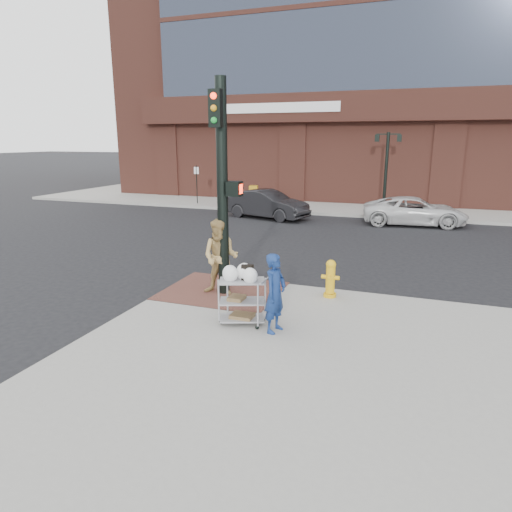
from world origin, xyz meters
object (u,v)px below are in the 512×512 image
at_px(minivan_white, 415,211).
at_px(utility_cart, 242,297).
at_px(woman_blue, 275,293).
at_px(fire_hydrant, 330,278).
at_px(lamp_post, 386,163).
at_px(sedan_dark, 267,204).
at_px(pedestrian_tan, 221,257).
at_px(traffic_signal_pole, 223,183).

distance_m(minivan_white, utility_cart, 14.02).
relative_size(woman_blue, fire_hydrant, 1.72).
bearing_deg(lamp_post, sedan_dark, -144.91).
relative_size(sedan_dark, minivan_white, 0.93).
xyz_separation_m(minivan_white, utility_cart, (-2.99, -13.69, 0.08)).
bearing_deg(pedestrian_tan, lamp_post, 75.36).
bearing_deg(minivan_white, traffic_signal_pole, 154.70).
bearing_deg(minivan_white, utility_cart, 161.08).
bearing_deg(fire_hydrant, utility_cart, -121.62).
bearing_deg(fire_hydrant, pedestrian_tan, -164.83).
distance_m(pedestrian_tan, minivan_white, 12.85).
distance_m(sedan_dark, utility_cart, 13.69).
relative_size(utility_cart, fire_hydrant, 1.37).
distance_m(pedestrian_tan, sedan_dark, 11.91).
height_order(lamp_post, utility_cart, lamp_post).
distance_m(lamp_post, sedan_dark, 6.74).
distance_m(woman_blue, pedestrian_tan, 2.55).
height_order(pedestrian_tan, utility_cart, pedestrian_tan).
distance_m(traffic_signal_pole, minivan_white, 12.95).
bearing_deg(utility_cart, woman_blue, -11.42).
xyz_separation_m(woman_blue, minivan_white, (2.25, 13.84, -0.30)).
relative_size(lamp_post, sedan_dark, 0.94).
relative_size(sedan_dark, fire_hydrant, 4.65).
height_order(woman_blue, fire_hydrant, woman_blue).
xyz_separation_m(traffic_signal_pole, fire_hydrant, (2.47, 0.62, -2.22)).
relative_size(lamp_post, woman_blue, 2.56).
height_order(sedan_dark, fire_hydrant, sedan_dark).
relative_size(woman_blue, utility_cart, 1.26).
relative_size(traffic_signal_pole, woman_blue, 3.20).
bearing_deg(sedan_dark, lamp_post, -39.56).
bearing_deg(woman_blue, utility_cart, 90.28).
distance_m(woman_blue, utility_cart, 0.79).
xyz_separation_m(woman_blue, fire_hydrant, (0.62, 2.37, -0.32)).
distance_m(sedan_dark, minivan_white, 6.93).
bearing_deg(woman_blue, lamp_post, 9.58).
bearing_deg(lamp_post, fire_hydrant, -90.03).
bearing_deg(lamp_post, pedestrian_tan, -99.41).
height_order(woman_blue, sedan_dark, woman_blue).
relative_size(woman_blue, sedan_dark, 0.37).
relative_size(traffic_signal_pole, utility_cart, 4.02).
height_order(minivan_white, utility_cart, utility_cart).
bearing_deg(pedestrian_tan, traffic_signal_pole, 43.33).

